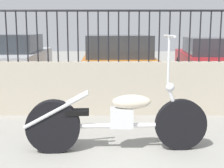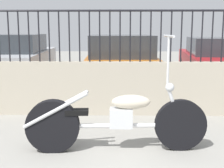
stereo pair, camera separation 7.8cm
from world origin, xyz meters
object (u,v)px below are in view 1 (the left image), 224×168
(car_orange, at_px, (118,61))
(car_silver, at_px, (8,60))
(car_red, at_px, (215,61))
(motorcycle_white, at_px, (108,121))

(car_orange, bearing_deg, car_silver, 84.62)
(car_silver, bearing_deg, car_red, -91.56)
(car_red, bearing_deg, car_silver, 98.26)
(car_silver, xyz_separation_m, car_red, (5.63, 0.22, -0.04))
(motorcycle_white, bearing_deg, car_orange, 84.59)
(motorcycle_white, relative_size, car_orange, 0.49)
(motorcycle_white, xyz_separation_m, car_orange, (0.19, 4.46, 0.30))
(motorcycle_white, bearing_deg, car_silver, 117.73)
(motorcycle_white, xyz_separation_m, car_silver, (-2.74, 4.63, 0.31))
(motorcycle_white, xyz_separation_m, car_red, (2.89, 4.85, 0.27))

